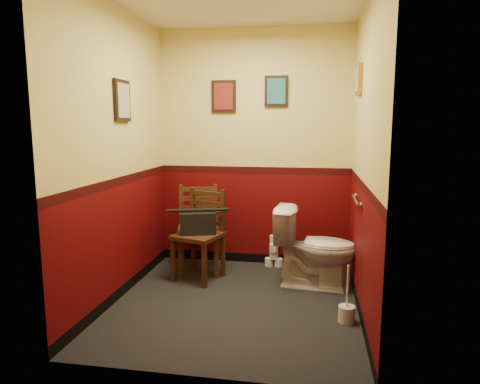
# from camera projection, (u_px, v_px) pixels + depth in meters

# --- Properties ---
(floor) EXTENTS (2.20, 2.40, 0.00)m
(floor) POSITION_uv_depth(u_px,v_px,m) (235.00, 303.00, 3.96)
(floor) COLOR black
(floor) RESTS_ON ground
(wall_back) EXTENTS (2.20, 0.00, 2.70)m
(wall_back) POSITION_uv_depth(u_px,v_px,m) (254.00, 149.00, 4.92)
(wall_back) COLOR #4E0609
(wall_back) RESTS_ON ground
(wall_front) EXTENTS (2.20, 0.00, 2.70)m
(wall_front) POSITION_uv_depth(u_px,v_px,m) (199.00, 171.00, 2.58)
(wall_front) COLOR #4E0609
(wall_front) RESTS_ON ground
(wall_left) EXTENTS (0.00, 2.40, 2.70)m
(wall_left) POSITION_uv_depth(u_px,v_px,m) (118.00, 155.00, 3.93)
(wall_left) COLOR #4E0609
(wall_left) RESTS_ON ground
(wall_right) EXTENTS (0.00, 2.40, 2.70)m
(wall_right) POSITION_uv_depth(u_px,v_px,m) (365.00, 159.00, 3.56)
(wall_right) COLOR #4E0609
(wall_right) RESTS_ON ground
(grab_bar) EXTENTS (0.05, 0.56, 0.06)m
(grab_bar) POSITION_uv_depth(u_px,v_px,m) (356.00, 201.00, 3.87)
(grab_bar) COLOR silver
(grab_bar) RESTS_ON wall_right
(framed_print_back_a) EXTENTS (0.28, 0.04, 0.36)m
(framed_print_back_a) POSITION_uv_depth(u_px,v_px,m) (224.00, 96.00, 4.86)
(framed_print_back_a) COLOR black
(framed_print_back_a) RESTS_ON wall_back
(framed_print_back_b) EXTENTS (0.26, 0.04, 0.34)m
(framed_print_back_b) POSITION_uv_depth(u_px,v_px,m) (276.00, 91.00, 4.75)
(framed_print_back_b) COLOR black
(framed_print_back_b) RESTS_ON wall_back
(framed_print_left) EXTENTS (0.04, 0.30, 0.38)m
(framed_print_left) POSITION_uv_depth(u_px,v_px,m) (122.00, 101.00, 3.95)
(framed_print_left) COLOR black
(framed_print_left) RESTS_ON wall_left
(framed_print_right) EXTENTS (0.04, 0.34, 0.28)m
(framed_print_right) POSITION_uv_depth(u_px,v_px,m) (359.00, 80.00, 4.04)
(framed_print_right) COLOR olive
(framed_print_right) RESTS_ON wall_right
(toilet) EXTENTS (0.86, 0.54, 0.80)m
(toilet) POSITION_uv_depth(u_px,v_px,m) (315.00, 248.00, 4.30)
(toilet) COLOR white
(toilet) RESTS_ON floor
(toilet_brush) EXTENTS (0.14, 0.14, 0.49)m
(toilet_brush) POSITION_uv_depth(u_px,v_px,m) (347.00, 313.00, 3.56)
(toilet_brush) COLOR silver
(toilet_brush) RESTS_ON floor
(chair_left) EXTENTS (0.55, 0.55, 0.97)m
(chair_left) POSITION_uv_depth(u_px,v_px,m) (198.00, 229.00, 4.74)
(chair_left) COLOR #512F18
(chair_left) RESTS_ON floor
(chair_right) EXTENTS (0.55, 0.55, 0.95)m
(chair_right) POSITION_uv_depth(u_px,v_px,m) (200.00, 235.00, 4.54)
(chair_right) COLOR #512F18
(chair_right) RESTS_ON floor
(handbag) EXTENTS (0.41, 0.28, 0.27)m
(handbag) POSITION_uv_depth(u_px,v_px,m) (198.00, 223.00, 4.48)
(handbag) COLOR black
(handbag) RESTS_ON chair_right
(tp_stack) EXTENTS (0.21, 0.13, 0.36)m
(tp_stack) POSITION_uv_depth(u_px,v_px,m) (274.00, 253.00, 4.96)
(tp_stack) COLOR silver
(tp_stack) RESTS_ON floor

